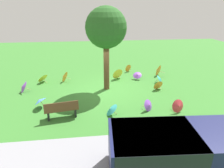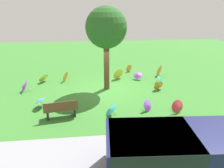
{
  "view_description": "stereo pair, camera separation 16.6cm",
  "coord_description": "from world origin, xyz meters",
  "views": [
    {
      "loc": [
        1.11,
        11.88,
        5.06
      ],
      "look_at": [
        -0.27,
        0.58,
        0.6
      ],
      "focal_mm": 31.59,
      "sensor_mm": 36.0,
      "label": 1
    },
    {
      "loc": [
        0.95,
        11.9,
        5.06
      ],
      "look_at": [
        -0.27,
        0.58,
        0.6
      ],
      "focal_mm": 31.59,
      "sensor_mm": 36.0,
      "label": 2
    }
  ],
  "objects": [
    {
      "name": "parasol_blue_1",
      "position": [
        3.78,
        2.08,
        0.43
      ],
      "size": [
        0.92,
        0.95,
        0.7
      ],
      "color": "tan",
      "rests_on": "ground"
    },
    {
      "name": "parasol_purple_0",
      "position": [
        -2.43,
        -1.65,
        0.36
      ],
      "size": [
        0.84,
        0.82,
        0.59
      ],
      "color": "tan",
      "rests_on": "ground"
    },
    {
      "name": "parasol_teal_0",
      "position": [
        -3.89,
        -0.77,
        0.29
      ],
      "size": [
        0.69,
        0.77,
        0.59
      ],
      "color": "tan",
      "rests_on": "ground"
    },
    {
      "name": "parasol_teal_1",
      "position": [
        0.11,
        3.28,
        0.32
      ],
      "size": [
        0.61,
        0.71,
        0.61
      ],
      "color": "tan",
      "rests_on": "ground"
    },
    {
      "name": "parasol_purple_1",
      "position": [
        5.3,
        -0.18,
        0.36
      ],
      "size": [
        0.79,
        0.9,
        0.73
      ],
      "color": "tan",
      "rests_on": "ground"
    },
    {
      "name": "ground",
      "position": [
        0.0,
        0.0,
        0.0
      ],
      "size": [
        40.0,
        40.0,
        0.0
      ],
      "primitive_type": "plane",
      "color": "#387A2D"
    },
    {
      "name": "shade_tree",
      "position": [
        -0.0,
        -0.15,
        3.86
      ],
      "size": [
        2.48,
        2.48,
        5.16
      ],
      "color": "brown",
      "rests_on": "ground"
    },
    {
      "name": "parasol_yellow_0",
      "position": [
        -0.97,
        -2.01,
        0.42
      ],
      "size": [
        0.95,
        0.82,
        0.84
      ],
      "color": "tan",
      "rests_on": "ground"
    },
    {
      "name": "parasol_orange_3",
      "position": [
        -2.11,
        -3.65,
        0.31
      ],
      "size": [
        0.64,
        0.57,
        0.62
      ],
      "color": "tan",
      "rests_on": "ground"
    },
    {
      "name": "parasol_orange_2",
      "position": [
        -4.24,
        -2.39,
        0.43
      ],
      "size": [
        0.89,
        0.87,
        0.87
      ],
      "color": "tan",
      "rests_on": "ground"
    },
    {
      "name": "parasol_red_0",
      "position": [
        -3.33,
        3.45,
        0.35
      ],
      "size": [
        0.75,
        0.73,
        0.7
      ],
      "color": "tan",
      "rests_on": "ground"
    },
    {
      "name": "van_dark",
      "position": [
        -1.53,
        7.17,
        0.91
      ],
      "size": [
        4.71,
        2.38,
        1.53
      ],
      "color": "#191E4C",
      "rests_on": "ground"
    },
    {
      "name": "park_bench",
      "position": [
        2.5,
        3.29,
        0.47
      ],
      "size": [
        1.66,
        0.73,
        0.9
      ],
      "color": "brown",
      "rests_on": "ground"
    },
    {
      "name": "parasol_orange_0",
      "position": [
        -3.3,
        0.38,
        0.33
      ],
      "size": [
        0.73,
        0.65,
        0.66
      ],
      "color": "tan",
      "rests_on": "ground"
    },
    {
      "name": "parasol_orange_1",
      "position": [
        2.93,
        -1.86,
        0.39
      ],
      "size": [
        0.8,
        0.85,
        0.77
      ],
      "color": "tan",
      "rests_on": "ground"
    },
    {
      "name": "parasol_purple_2",
      "position": [
        -1.89,
        3.08,
        0.31
      ],
      "size": [
        0.7,
        0.68,
        0.62
      ],
      "color": "tan",
      "rests_on": "ground"
    },
    {
      "name": "parasol_yellow_1",
      "position": [
        4.46,
        -1.9,
        0.35
      ],
      "size": [
        0.91,
        0.95,
        0.68
      ],
      "color": "tan",
      "rests_on": "ground"
    }
  ]
}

